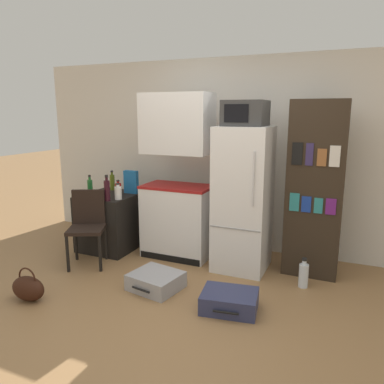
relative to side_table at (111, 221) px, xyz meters
The scene contains 18 objects.
ground_plane 2.02m from the side_table, 38.71° to the right, with size 24.00×24.00×0.00m, color olive.
wall_back 2.09m from the side_table, 23.53° to the left, with size 6.40×0.10×2.46m.
side_table is the anchor object (origin of this frame).
kitchen_hutch 1.10m from the side_table, ahead, with size 0.85×0.50×2.01m.
refrigerator 1.84m from the side_table, ahead, with size 0.59×0.62×1.64m.
microwave 2.27m from the side_table, ahead, with size 0.45×0.43×0.27m.
bookshelf 2.61m from the side_table, ahead, with size 0.58×0.32×1.92m.
bottle_milk_white 0.55m from the side_table, 35.04° to the right, with size 0.09×0.09×0.20m.
bottle_green_tall 0.56m from the side_table, 111.41° to the right, with size 0.06×0.06×0.29m.
bottle_wine_dark 0.62m from the side_table, 58.07° to the right, with size 0.07×0.07×0.32m.
bottle_ketchup_red 0.48m from the side_table, ahead, with size 0.08×0.08×0.20m.
bottle_olive_oil 0.56m from the side_table, 117.69° to the left, with size 0.07×0.07×0.27m.
cereal_box 0.59m from the side_table, 40.30° to the left, with size 0.19×0.07×0.30m.
chair 0.56m from the side_table, 83.61° to the right, with size 0.53×0.53×0.88m.
suitcase_large_flat 1.42m from the side_table, 35.99° to the right, with size 0.55×0.52×0.17m.
suitcase_small_flat 2.18m from the side_table, 25.19° to the right, with size 0.56×0.46×0.17m.
handbag 1.55m from the side_table, 85.65° to the right, with size 0.36×0.20×0.33m.
water_bottle_front 2.53m from the side_table, ahead, with size 0.10×0.10×0.32m.
Camera 1 is at (1.35, -2.71, 1.79)m, focal length 35.00 mm.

